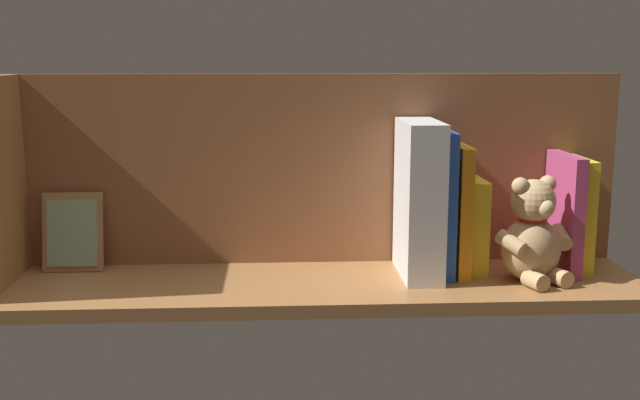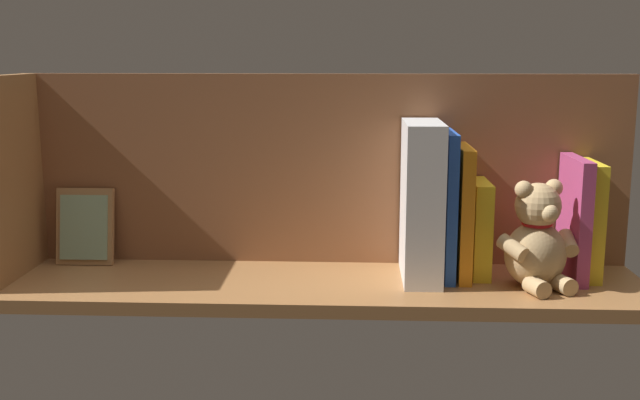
# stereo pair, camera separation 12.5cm
# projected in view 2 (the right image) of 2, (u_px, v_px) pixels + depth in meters

# --- Properties ---
(ground_plane) EXTENTS (1.08, 0.27, 0.02)m
(ground_plane) POSITION_uv_depth(u_px,v_px,m) (320.00, 285.00, 1.28)
(ground_plane) COLOR #9E6B3D
(shelf_back_panel) EXTENTS (1.08, 0.02, 0.34)m
(shelf_back_panel) POSITION_uv_depth(u_px,v_px,m) (323.00, 169.00, 1.36)
(shelf_back_panel) COLOR brown
(shelf_back_panel) RESTS_ON ground_plane
(shelf_side_divider) EXTENTS (0.02, 0.21, 0.34)m
(shelf_side_divider) POSITION_uv_depth(u_px,v_px,m) (10.00, 177.00, 1.27)
(shelf_side_divider) COLOR #9E6B3D
(shelf_side_divider) RESTS_ON ground_plane
(book_0) EXTENTS (0.02, 0.12, 0.20)m
(book_0) POSITION_uv_depth(u_px,v_px,m) (588.00, 219.00, 1.28)
(book_0) COLOR yellow
(book_0) RESTS_ON ground_plane
(book_1) EXTENTS (0.02, 0.14, 0.20)m
(book_1) POSITION_uv_depth(u_px,v_px,m) (574.00, 218.00, 1.27)
(book_1) COLOR #B23F72
(book_1) RESTS_ON ground_plane
(teddy_bear) EXTENTS (0.13, 0.13, 0.18)m
(teddy_bear) POSITION_uv_depth(u_px,v_px,m) (537.00, 241.00, 1.22)
(teddy_bear) COLOR tan
(teddy_bear) RESTS_ON ground_plane
(book_2) EXTENTS (0.03, 0.11, 0.16)m
(book_2) POSITION_uv_depth(u_px,v_px,m) (479.00, 228.00, 1.29)
(book_2) COLOR yellow
(book_2) RESTS_ON ground_plane
(book_3) EXTENTS (0.02, 0.14, 0.22)m
(book_3) POSITION_uv_depth(u_px,v_px,m) (462.00, 212.00, 1.28)
(book_3) COLOR orange
(book_3) RESTS_ON ground_plane
(book_4) EXTENTS (0.02, 0.14, 0.25)m
(book_4) POSITION_uv_depth(u_px,v_px,m) (448.00, 205.00, 1.28)
(book_4) COLOR blue
(book_4) RESTS_ON ground_plane
(dictionary_thick_white) EXTENTS (0.06, 0.16, 0.26)m
(dictionary_thick_white) POSITION_uv_depth(u_px,v_px,m) (422.00, 201.00, 1.26)
(dictionary_thick_white) COLOR silver
(dictionary_thick_white) RESTS_ON ground_plane
(picture_frame_leaning) EXTENTS (0.10, 0.04, 0.14)m
(picture_frame_leaning) POSITION_uv_depth(u_px,v_px,m) (85.00, 227.00, 1.36)
(picture_frame_leaning) COLOR #A87A4C
(picture_frame_leaning) RESTS_ON ground_plane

